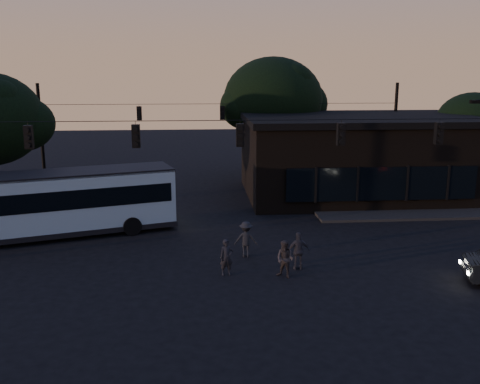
{
  "coord_description": "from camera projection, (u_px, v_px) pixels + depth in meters",
  "views": [
    {
      "loc": [
        -1.88,
        -19.26,
        8.24
      ],
      "look_at": [
        0.0,
        4.0,
        3.0
      ],
      "focal_mm": 40.0,
      "sensor_mm": 36.0,
      "label": 1
    }
  ],
  "objects": [
    {
      "name": "pedestrian_b",
      "position": [
        285.0,
        259.0,
        21.81
      ],
      "size": [
        0.96,
        0.93,
        1.56
      ],
      "primitive_type": "imported",
      "rotation": [
        0.0,
        0.0,
        -0.65
      ],
      "color": "#2B2727",
      "rests_on": "ground"
    },
    {
      "name": "ground",
      "position": [
        248.0,
        290.0,
        20.68
      ],
      "size": [
        120.0,
        120.0,
        0.0
      ],
      "primitive_type": "plane",
      "color": "black",
      "rests_on": "ground"
    },
    {
      "name": "building",
      "position": [
        358.0,
        155.0,
        36.33
      ],
      "size": [
        15.4,
        10.41,
        5.4
      ],
      "color": "black",
      "rests_on": "ground"
    },
    {
      "name": "tree_behind",
      "position": [
        273.0,
        100.0,
        41.04
      ],
      "size": [
        7.6,
        7.6,
        9.43
      ],
      "color": "black",
      "rests_on": "ground"
    },
    {
      "name": "pedestrian_a",
      "position": [
        227.0,
        257.0,
        22.08
      ],
      "size": [
        0.61,
        0.44,
        1.53
      ],
      "primitive_type": "imported",
      "rotation": [
        0.0,
        0.0,
        0.15
      ],
      "color": "black",
      "rests_on": "ground"
    },
    {
      "name": "signal_rig_near",
      "position": [
        240.0,
        160.0,
        23.6
      ],
      "size": [
        26.24,
        0.3,
        7.5
      ],
      "color": "black",
      "rests_on": "ground"
    },
    {
      "name": "signal_rig_far",
      "position": [
        222.0,
        129.0,
        39.21
      ],
      "size": [
        26.24,
        0.3,
        7.5
      ],
      "color": "black",
      "rests_on": "ground"
    },
    {
      "name": "tree_right",
      "position": [
        472.0,
        123.0,
        38.59
      ],
      "size": [
        5.2,
        5.2,
        6.86
      ],
      "color": "black",
      "rests_on": "ground"
    },
    {
      "name": "sidewalk_far_left",
      "position": [
        3.0,
        207.0,
        33.18
      ],
      "size": [
        14.0,
        10.0,
        0.15
      ],
      "primitive_type": "cube",
      "color": "black",
      "rests_on": "ground"
    },
    {
      "name": "sidewalk_far_right",
      "position": [
        409.0,
        199.0,
        35.22
      ],
      "size": [
        14.0,
        10.0,
        0.15
      ],
      "primitive_type": "cube",
      "color": "black",
      "rests_on": "ground"
    },
    {
      "name": "pedestrian_d",
      "position": [
        246.0,
        239.0,
        24.28
      ],
      "size": [
        1.13,
        0.73,
        1.66
      ],
      "primitive_type": "imported",
      "rotation": [
        0.0,
        0.0,
        3.03
      ],
      "color": "black",
      "rests_on": "ground"
    },
    {
      "name": "bus",
      "position": [
        57.0,
        201.0,
        27.14
      ],
      "size": [
        12.09,
        6.15,
        3.33
      ],
      "rotation": [
        0.0,
        0.0,
        0.31
      ],
      "color": "#8FAAB7",
      "rests_on": "ground"
    },
    {
      "name": "pedestrian_c",
      "position": [
        299.0,
        251.0,
        22.69
      ],
      "size": [
        0.99,
        0.48,
        1.64
      ],
      "primitive_type": "imported",
      "rotation": [
        0.0,
        0.0,
        3.22
      ],
      "color": "#282931",
      "rests_on": "ground"
    }
  ]
}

